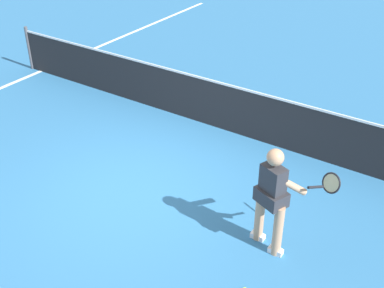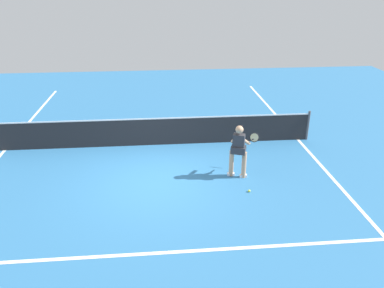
{
  "view_description": "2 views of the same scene",
  "coord_description": "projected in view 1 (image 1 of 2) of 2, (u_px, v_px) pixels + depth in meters",
  "views": [
    {
      "loc": [
        4.29,
        -4.74,
        4.72
      ],
      "look_at": [
        0.83,
        0.42,
        0.95
      ],
      "focal_mm": 46.35,
      "sensor_mm": 36.0,
      "label": 1
    },
    {
      "loc": [
        0.13,
        -9.4,
        5.23
      ],
      "look_at": [
        1.04,
        0.38,
        0.92
      ],
      "focal_mm": 35.54,
      "sensor_mm": 36.0,
      "label": 2
    }
  ],
  "objects": [
    {
      "name": "court_net",
      "position": [
        217.0,
        104.0,
        9.39
      ],
      "size": [
        10.65,
        0.08,
        1.05
      ],
      "color": "#4C4C51",
      "rests_on": "ground"
    },
    {
      "name": "ground_plane",
      "position": [
        134.0,
        191.0,
        7.86
      ],
      "size": [
        27.86,
        27.86,
        0.0
      ],
      "primitive_type": "plane",
      "color": "teal"
    },
    {
      "name": "tennis_player",
      "position": [
        274.0,
        196.0,
        6.37
      ],
      "size": [
        1.0,
        0.86,
        1.55
      ],
      "color": "tan",
      "rests_on": "ground"
    }
  ]
}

